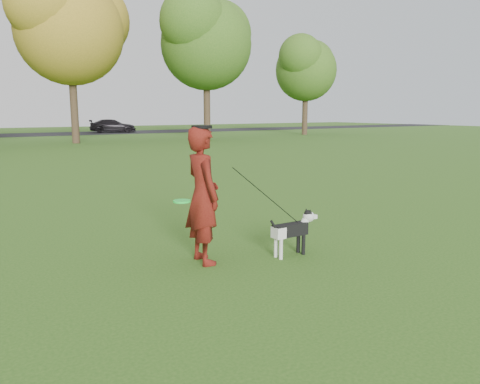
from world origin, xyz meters
TOP-DOWN VIEW (x-y plane):
  - ground at (0.00, 0.00)m, footprint 120.00×120.00m
  - man at (-0.62, 0.37)m, footprint 0.51×0.73m
  - dog at (0.65, -0.07)m, footprint 0.88×0.18m
  - car_right at (10.78, 40.00)m, footprint 4.68×2.82m
  - man_held_items at (0.29, 0.12)m, footprint 1.90×0.58m

SIDE VIEW (x-z plane):
  - ground at x=0.00m, z-range 0.00..0.00m
  - dog at x=0.65m, z-range 0.07..0.74m
  - car_right at x=10.78m, z-range 0.02..1.29m
  - man_held_items at x=0.29m, z-range 0.16..1.63m
  - man at x=-0.62m, z-range 0.00..1.91m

